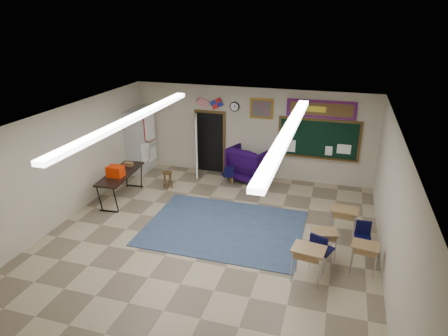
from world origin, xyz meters
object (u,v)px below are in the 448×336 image
(wooden_stool, at_px, (168,180))
(student_desk_front_left, at_px, (323,243))
(student_desk_front_right, at_px, (343,221))
(wingback_armchair, at_px, (251,163))
(folding_table, at_px, (121,185))

(wooden_stool, bearing_deg, student_desk_front_left, -26.60)
(wooden_stool, bearing_deg, student_desk_front_right, -14.82)
(wingback_armchair, distance_m, wooden_stool, 2.79)
(student_desk_front_left, relative_size, student_desk_front_right, 0.89)
(student_desk_front_right, height_order, wooden_stool, student_desk_front_right)
(wingback_armchair, height_order, wooden_stool, wingback_armchair)
(student_desk_front_right, bearing_deg, wingback_armchair, 142.50)
(student_desk_front_left, bearing_deg, wooden_stool, 139.75)
(student_desk_front_left, distance_m, student_desk_front_right, 1.14)
(student_desk_front_left, xyz_separation_m, folding_table, (-5.95, 1.40, 0.07))
(student_desk_front_left, height_order, folding_table, folding_table)
(wingback_armchair, xyz_separation_m, wooden_stool, (-2.34, -1.48, -0.29))
(wingback_armchair, relative_size, folding_table, 0.62)
(wingback_armchair, bearing_deg, wooden_stool, 52.72)
(student_desk_front_right, bearing_deg, wooden_stool, 171.52)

